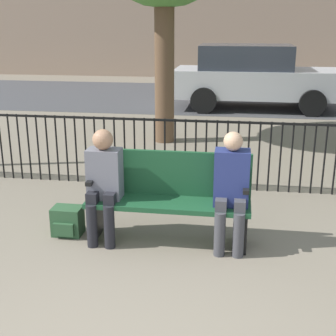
# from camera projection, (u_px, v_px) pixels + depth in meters

# --- Properties ---
(park_bench) EXTENTS (1.66, 0.45, 0.92)m
(park_bench) POSITION_uv_depth(u_px,v_px,m) (169.00, 194.00, 4.80)
(park_bench) COLOR #194728
(park_bench) RESTS_ON ground
(seated_person_0) EXTENTS (0.34, 0.39, 1.17)m
(seated_person_0) POSITION_uv_depth(u_px,v_px,m) (104.00, 180.00, 4.72)
(seated_person_0) COLOR black
(seated_person_0) RESTS_ON ground
(seated_person_1) EXTENTS (0.34, 0.39, 1.19)m
(seated_person_1) POSITION_uv_depth(u_px,v_px,m) (231.00, 186.00, 4.53)
(seated_person_1) COLOR #3D3D42
(seated_person_1) RESTS_ON ground
(backpack) EXTENTS (0.31, 0.26, 0.31)m
(backpack) POSITION_uv_depth(u_px,v_px,m) (67.00, 221.00, 4.98)
(backpack) COLOR #284C2D
(backpack) RESTS_ON ground
(fence_railing) EXTENTS (9.01, 0.03, 0.95)m
(fence_railing) POSITION_uv_depth(u_px,v_px,m) (186.00, 148.00, 6.30)
(fence_railing) COLOR black
(fence_railing) RESTS_ON ground
(street_surface) EXTENTS (24.00, 6.00, 0.01)m
(street_surface) POSITION_uv_depth(u_px,v_px,m) (217.00, 97.00, 14.07)
(street_surface) COLOR #3D3D3F
(street_surface) RESTS_ON ground
(parked_car_0) EXTENTS (4.20, 1.94, 1.62)m
(parked_car_0) POSITION_uv_depth(u_px,v_px,m) (254.00, 76.00, 12.00)
(parked_car_0) COLOR #B7B7BC
(parked_car_0) RESTS_ON ground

